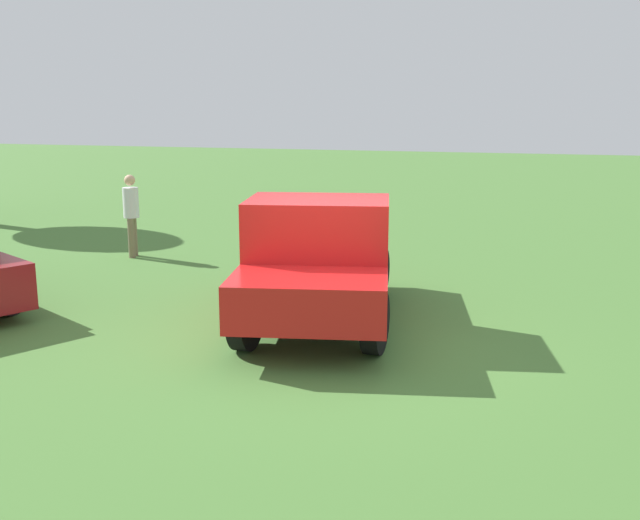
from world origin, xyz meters
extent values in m
plane|color=#477533|center=(0.00, 0.00, 0.00)|extent=(80.00, 80.00, 0.00)
cylinder|color=black|center=(-2.23, -1.60, 0.41)|extent=(0.83, 0.22, 0.83)
cylinder|color=black|center=(-2.56, 0.04, 0.41)|extent=(0.83, 0.22, 0.83)
cylinder|color=black|center=(0.61, -1.02, 0.41)|extent=(0.83, 0.22, 0.83)
cylinder|color=black|center=(0.27, 0.62, 0.41)|extent=(0.83, 0.22, 0.83)
cube|color=red|center=(-2.31, -0.76, 0.75)|extent=(2.17, 2.29, 0.64)
cube|color=red|center=(-0.71, -0.43, 1.13)|extent=(1.81, 2.22, 1.40)
cube|color=slate|center=(-0.71, -0.43, 1.57)|extent=(1.57, 2.02, 0.48)
cube|color=red|center=(0.17, -0.25, 0.73)|extent=(2.52, 2.36, 0.60)
cube|color=silver|center=(-3.14, -0.93, 0.49)|extent=(0.50, 1.88, 0.16)
cylinder|color=black|center=(0.16, -5.05, 0.35)|extent=(0.70, 0.20, 0.70)
cylinder|color=#7A6B51|center=(-4.32, -5.56, 0.41)|extent=(0.14, 0.14, 0.83)
cylinder|color=#7A6B51|center=(-4.13, -5.51, 0.41)|extent=(0.14, 0.14, 0.83)
cylinder|color=silver|center=(-4.23, -5.54, 1.14)|extent=(0.40, 0.40, 0.62)
sphere|color=#D8AD84|center=(-4.23, -5.54, 1.60)|extent=(0.22, 0.22, 0.22)
camera|label=1|loc=(9.07, 2.54, 3.14)|focal=41.37mm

